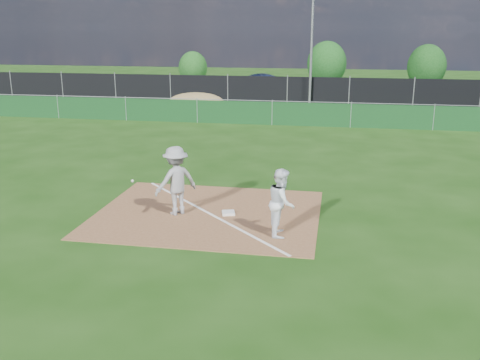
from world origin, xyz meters
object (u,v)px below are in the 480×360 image
(tree_mid, at_px, (327,64))
(car_left, at_px, (201,85))
(runner, at_px, (282,202))
(car_right, at_px, (352,90))
(tree_left, at_px, (193,68))
(play_at_first, at_px, (176,181))
(first_base, at_px, (228,213))
(light_pole, at_px, (312,42))
(tree_right, at_px, (427,66))
(car_mid, at_px, (269,85))

(tree_mid, bearing_deg, car_left, -146.02)
(runner, distance_m, car_right, 27.12)
(tree_left, bearing_deg, play_at_first, -75.51)
(first_base, distance_m, play_at_first, 1.66)
(car_left, relative_size, tree_mid, 1.03)
(light_pole, xyz_separation_m, tree_right, (8.72, 10.87, -2.14))
(first_base, distance_m, car_left, 27.45)
(car_right, height_order, tree_left, tree_left)
(first_base, distance_m, car_mid, 26.46)
(car_right, bearing_deg, car_left, 84.45)
(first_base, bearing_deg, light_pole, 87.53)
(first_base, xyz_separation_m, tree_left, (-9.76, 32.23, 1.45))
(car_left, distance_m, car_right, 11.24)
(play_at_first, height_order, tree_left, tree_left)
(light_pole, xyz_separation_m, car_right, (2.75, 4.17, -3.38))
(runner, distance_m, tree_mid, 33.79)
(tree_right, bearing_deg, light_pole, -128.72)
(play_at_first, bearing_deg, tree_right, 71.40)
(tree_left, relative_size, tree_mid, 0.76)
(car_left, xyz_separation_m, tree_right, (17.20, 6.18, 1.18))
(play_at_first, bearing_deg, light_pole, 83.97)
(play_at_first, relative_size, car_mid, 0.39)
(light_pole, relative_size, tree_mid, 2.08)
(light_pole, height_order, play_at_first, light_pole)
(tree_right, bearing_deg, tree_mid, 179.75)
(light_pole, relative_size, car_left, 2.02)
(light_pole, bearing_deg, car_mid, 124.90)
(first_base, height_order, runner, runner)
(tree_left, xyz_separation_m, tree_right, (19.42, 0.34, 0.36))
(first_base, relative_size, car_mid, 0.07)
(car_left, relative_size, tree_left, 1.35)
(car_right, distance_m, tree_mid, 7.16)
(light_pole, distance_m, car_left, 10.25)
(car_left, bearing_deg, car_mid, -81.15)
(car_mid, bearing_deg, car_left, 67.59)
(car_right, xyz_separation_m, tree_mid, (-2.01, 6.74, 1.36))
(car_right, distance_m, tree_right, 9.06)
(car_mid, bearing_deg, runner, 165.97)
(first_base, height_order, tree_left, tree_left)
(car_left, height_order, tree_mid, tree_mid)
(runner, bearing_deg, tree_right, -17.91)
(runner, xyz_separation_m, car_mid, (-3.87, 27.52, -0.04))
(car_right, bearing_deg, tree_mid, 13.72)
(first_base, xyz_separation_m, car_right, (3.68, 25.86, 0.56))
(first_base, relative_size, car_right, 0.08)
(light_pole, xyz_separation_m, tree_left, (-10.70, 10.54, -2.49))
(first_base, relative_size, runner, 0.20)
(tree_right, bearing_deg, tree_left, -179.01)
(car_mid, relative_size, tree_left, 1.62)
(light_pole, xyz_separation_m, car_left, (-8.48, 4.69, -3.31))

